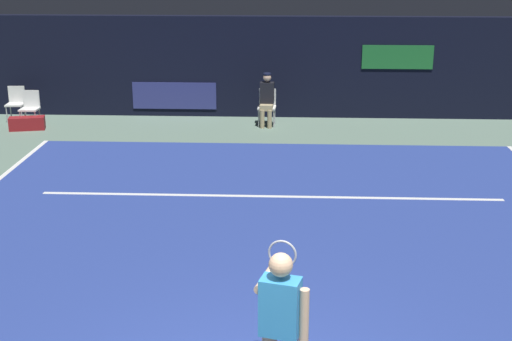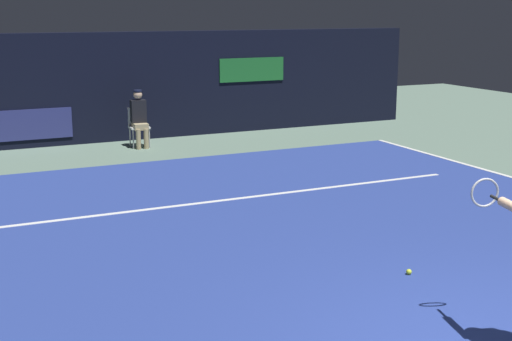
{
  "view_description": "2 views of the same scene",
  "coord_description": "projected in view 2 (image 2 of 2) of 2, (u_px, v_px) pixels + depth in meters",
  "views": [
    {
      "loc": [
        0.28,
        -5.64,
        4.36
      ],
      "look_at": [
        -0.21,
        5.2,
        0.87
      ],
      "focal_mm": 49.71,
      "sensor_mm": 36.0,
      "label": 1
    },
    {
      "loc": [
        -4.75,
        -4.31,
        3.14
      ],
      "look_at": [
        -0.3,
        5.11,
        0.78
      ],
      "focal_mm": 50.25,
      "sensor_mm": 36.0,
      "label": 2
    }
  ],
  "objects": [
    {
      "name": "court_surface",
      "position": [
        295.0,
        229.0,
        10.39
      ],
      "size": [
        10.63,
        10.88,
        0.01
      ],
      "primitive_type": "cube",
      "color": "navy",
      "rests_on": "ground"
    },
    {
      "name": "back_wall",
      "position": [
        135.0,
        86.0,
        17.35
      ],
      "size": [
        15.32,
        0.33,
        2.6
      ],
      "color": "black",
      "rests_on": "ground"
    },
    {
      "name": "line_judge_on_chair",
      "position": [
        139.0,
        118.0,
        16.44
      ],
      "size": [
        0.46,
        0.54,
        1.32
      ],
      "color": "white",
      "rests_on": "ground"
    },
    {
      "name": "tennis_ball",
      "position": [
        409.0,
        272.0,
        8.61
      ],
      "size": [
        0.07,
        0.07,
        0.07
      ],
      "primitive_type": "sphere",
      "color": "#CCE033",
      "rests_on": "court_surface"
    },
    {
      "name": "line_service",
      "position": [
        241.0,
        198.0,
        12.07
      ],
      "size": [
        8.3,
        0.1,
        0.01
      ],
      "primitive_type": "cube",
      "color": "white",
      "rests_on": "court_surface"
    },
    {
      "name": "ground_plane",
      "position": [
        295.0,
        230.0,
        10.39
      ],
      "size": [
        31.15,
        31.15,
        0.0
      ],
      "primitive_type": "plane",
      "color": "slate"
    }
  ]
}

